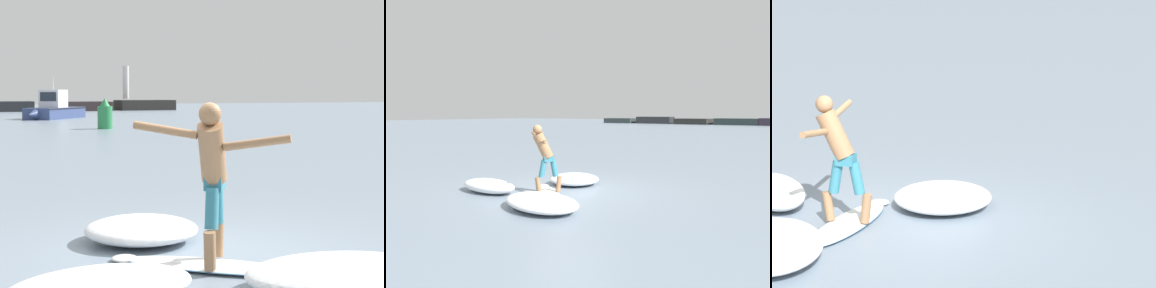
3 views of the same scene
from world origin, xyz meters
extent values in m
plane|color=gray|center=(0.00, 0.00, 0.00)|extent=(200.00, 200.00, 0.00)
cube|color=#2B3534|center=(-34.30, 62.00, 0.50)|extent=(6.44, 4.79, 1.00)
cube|color=#27292C|center=(-26.44, 62.00, 0.68)|extent=(7.18, 3.27, 1.37)
cube|color=#282826|center=(-18.58, 62.00, 0.53)|extent=(6.41, 4.07, 1.06)
cube|color=#263131|center=(-10.72, 62.00, 0.58)|extent=(7.36, 3.37, 1.16)
ellipsoid|color=white|center=(-0.16, -0.65, 0.04)|extent=(2.00, 1.83, 0.07)
ellipsoid|color=white|center=(-0.99, 0.06, 0.04)|extent=(0.43, 0.43, 0.06)
ellipsoid|color=#2870B2|center=(-0.16, -0.65, 0.04)|extent=(2.02, 1.85, 0.03)
cone|color=black|center=(0.51, -1.23, -0.06)|extent=(0.07, 0.07, 0.14)
cone|color=black|center=(0.49, -1.01, -0.06)|extent=(0.07, 0.07, 0.14)
cone|color=black|center=(0.29, -1.25, -0.06)|extent=(0.07, 0.07, 0.14)
cylinder|color=#9C704B|center=(-0.32, -0.88, 0.28)|extent=(0.21, 0.22, 0.43)
cylinder|color=teal|center=(-0.25, -0.78, 0.71)|extent=(0.25, 0.27, 0.47)
cylinder|color=#9C704B|center=(0.00, -0.42, 0.28)|extent=(0.21, 0.22, 0.43)
cylinder|color=teal|center=(-0.07, -0.53, 0.71)|extent=(0.25, 0.27, 0.47)
cube|color=teal|center=(-0.16, -0.65, 0.98)|extent=(0.31, 0.33, 0.16)
cylinder|color=#9C704B|center=(-0.24, -0.77, 1.32)|extent=(0.54, 0.60, 0.73)
sphere|color=#9C704B|center=(-0.33, -0.89, 1.75)|extent=(0.24, 0.24, 0.24)
cylinder|color=#9C704B|center=(0.10, -1.14, 1.45)|extent=(0.63, 0.51, 0.21)
cylinder|color=#9C704B|center=(-0.71, -0.57, 1.57)|extent=(0.64, 0.49, 0.20)
ellipsoid|color=white|center=(-0.49, 0.91, 0.17)|extent=(1.78, 1.75, 0.33)
ellipsoid|color=white|center=(0.71, -1.90, 0.17)|extent=(2.32, 1.76, 0.33)
ellipsoid|color=white|center=(-1.68, -1.41, 0.19)|extent=(1.82, 0.92, 0.37)
camera|label=1|loc=(-3.18, -7.03, 1.97)|focal=60.00mm
camera|label=2|loc=(6.35, -8.06, 2.19)|focal=35.00mm
camera|label=3|loc=(11.85, -3.68, 4.10)|focal=85.00mm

